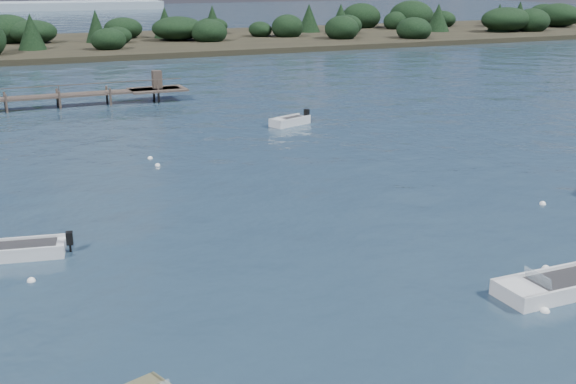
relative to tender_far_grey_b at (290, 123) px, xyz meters
name	(u,v)px	position (x,y,z in m)	size (l,w,h in m)	color
ground	(91,85)	(-10.40, 27.00, -0.18)	(400.00, 400.00, 0.00)	#162735
tender_far_grey_b	(290,123)	(0.00, 0.00, 0.00)	(3.69, 2.38, 1.25)	silver
dinghy_mid_white_a	(559,288)	(-3.50, -31.42, -0.02)	(5.20, 1.84, 1.22)	silver
dinghy_mid_grey	(13,253)	(-21.27, -19.66, -0.03)	(4.49, 2.29, 1.11)	silver
buoy_b	(546,269)	(-2.37, -29.58, -0.18)	(0.32, 0.32, 0.32)	white
buoy_c	(31,281)	(-20.85, -22.58, -0.18)	(0.32, 0.32, 0.32)	white
buoy_d	(543,204)	(3.45, -23.14, -0.18)	(0.32, 0.32, 0.32)	white
buoy_e	(150,159)	(-12.25, -5.94, -0.18)	(0.32, 0.32, 0.32)	white
buoy_extra_a	(158,166)	(-12.27, -7.83, -0.18)	(0.32, 0.32, 0.32)	white
buoy_extra_b	(545,312)	(-5.08, -32.45, -0.18)	(0.32, 0.32, 0.32)	white
far_headland	(203,31)	(14.60, 67.00, 1.79)	(190.00, 40.00, 5.80)	black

